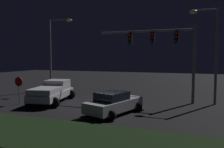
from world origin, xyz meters
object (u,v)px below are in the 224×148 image
traffic_signal_gantry (164,45)px  street_lamp_right (211,44)px  street_lamp_left (55,46)px  car_sedan (114,103)px  stop_sign (19,85)px  pickup_truck (53,90)px

traffic_signal_gantry → street_lamp_right: street_lamp_right is taller
street_lamp_right → street_lamp_left: bearing=173.4°
car_sedan → stop_sign: 8.36m
pickup_truck → traffic_signal_gantry: (8.84, 3.47, 3.90)m
car_sedan → stop_sign: size_ratio=2.13×
car_sedan → traffic_signal_gantry: 7.34m
pickup_truck → street_lamp_right: bearing=-85.7°
car_sedan → stop_sign: stop_sign is taller
traffic_signal_gantry → pickup_truck: bearing=-158.6°
pickup_truck → stop_sign: 2.73m
traffic_signal_gantry → street_lamp_left: bearing=170.4°
car_sedan → street_lamp_left: size_ratio=0.58×
car_sedan → street_lamp_left: (-9.83, 7.56, 4.41)m
traffic_signal_gantry → street_lamp_left: (-12.39, 2.08, 0.25)m
car_sedan → traffic_signal_gantry: traffic_signal_gantry is taller
traffic_signal_gantry → street_lamp_right: 3.68m
pickup_truck → stop_sign: bearing=118.4°
pickup_truck → street_lamp_right: 13.62m
traffic_signal_gantry → street_lamp_right: bearing=3.4°
traffic_signal_gantry → car_sedan: bearing=-115.0°
car_sedan → street_lamp_right: size_ratio=0.61×
traffic_signal_gantry → street_lamp_left: 12.56m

